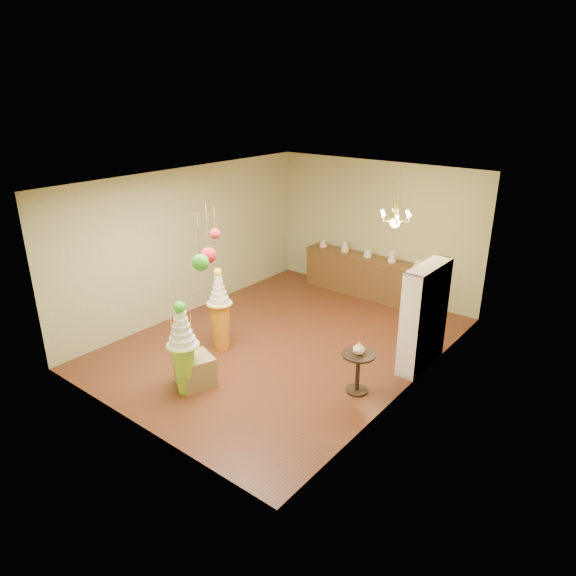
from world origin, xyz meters
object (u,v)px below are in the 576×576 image
Objects in this scene: pedestal_orange at (220,319)px; sideboard at (367,276)px; round_table at (358,367)px; pedestal_green at (184,356)px.

sideboard is at bearing 79.00° from pedestal_orange.
sideboard reaches higher than round_table.
sideboard is at bearing 118.43° from round_table.
round_table is (2.09, 1.65, -0.20)m from pedestal_green.
round_table is (1.93, -3.57, -0.05)m from sideboard.
pedestal_orange is at bearing -173.74° from round_table.
pedestal_orange reaches higher than round_table.
pedestal_orange is 3.94m from sideboard.
round_table is at bearing 38.33° from pedestal_green.
pedestal_green is 2.67m from round_table.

